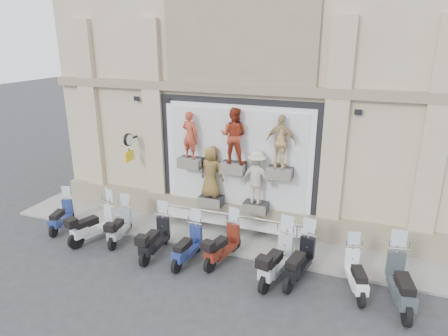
{
  "coord_description": "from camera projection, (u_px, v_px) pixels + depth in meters",
  "views": [
    {
      "loc": [
        4.06,
        -9.18,
        6.45
      ],
      "look_at": [
        -0.08,
        1.9,
        2.51
      ],
      "focal_mm": 32.0,
      "sensor_mm": 36.0,
      "label": 1
    }
  ],
  "objects": [
    {
      "name": "scooter_h",
      "position": [
        300.0,
        254.0,
        10.85
      ],
      "size": [
        0.95,
        2.04,
        1.6
      ],
      "primitive_type": null,
      "rotation": [
        0.0,
        0.0,
        -0.2
      ],
      "color": "black",
      "rests_on": "ground"
    },
    {
      "name": "scooter_i",
      "position": [
        357.0,
        267.0,
        10.38
      ],
      "size": [
        0.99,
        1.85,
        1.44
      ],
      "primitive_type": null,
      "rotation": [
        0.0,
        0.0,
        0.28
      ],
      "color": "white",
      "rests_on": "ground"
    },
    {
      "name": "ground",
      "position": [
        204.0,
        270.0,
        11.55
      ],
      "size": [
        90.0,
        90.0,
        0.0
      ],
      "primitive_type": "plane",
      "color": "#2F2F31",
      "rests_on": "ground"
    },
    {
      "name": "scooter_f",
      "position": [
        223.0,
        239.0,
        11.76
      ],
      "size": [
        0.94,
        1.95,
        1.52
      ],
      "primitive_type": null,
      "rotation": [
        0.0,
        0.0,
        -0.22
      ],
      "color": "#5D1D0F",
      "rests_on": "ground"
    },
    {
      "name": "scooter_d",
      "position": [
        155.0,
        232.0,
        12.14
      ],
      "size": [
        0.64,
        1.92,
        1.54
      ],
      "primitive_type": null,
      "rotation": [
        0.0,
        0.0,
        0.05
      ],
      "color": "black",
      "rests_on": "ground"
    },
    {
      "name": "scooter_g",
      "position": [
        277.0,
        252.0,
        10.88
      ],
      "size": [
        0.96,
        2.12,
        1.66
      ],
      "primitive_type": null,
      "rotation": [
        0.0,
        0.0,
        -0.19
      ],
      "color": "#ACAFB3",
      "rests_on": "ground"
    },
    {
      "name": "scooter_e",
      "position": [
        187.0,
        240.0,
        11.76
      ],
      "size": [
        0.63,
        1.82,
        1.45
      ],
      "primitive_type": null,
      "rotation": [
        0.0,
        0.0,
        -0.06
      ],
      "color": "navy",
      "rests_on": "ground"
    },
    {
      "name": "guard_rail",
      "position": [
        227.0,
        226.0,
        13.18
      ],
      "size": [
        5.06,
        0.1,
        0.93
      ],
      "primitive_type": null,
      "color": "#9EA0A5",
      "rests_on": "ground"
    },
    {
      "name": "building",
      "position": [
        271.0,
        47.0,
        15.88
      ],
      "size": [
        14.0,
        8.6,
        12.0
      ],
      "primitive_type": null,
      "color": "#C5B590",
      "rests_on": "ground"
    },
    {
      "name": "shop_vitrine",
      "position": [
        238.0,
        164.0,
        13.19
      ],
      "size": [
        5.6,
        0.83,
        4.3
      ],
      "color": "black",
      "rests_on": "ground"
    },
    {
      "name": "clock_sign_bracket",
      "position": [
        129.0,
        144.0,
        14.15
      ],
      "size": [
        0.1,
        0.8,
        1.02
      ],
      "color": "black",
      "rests_on": "ground"
    },
    {
      "name": "scooter_j",
      "position": [
        402.0,
        275.0,
        9.81
      ],
      "size": [
        1.0,
        2.2,
        1.72
      ],
      "primitive_type": null,
      "rotation": [
        0.0,
        0.0,
        0.18
      ],
      "color": "#343B3F",
      "rests_on": "ground"
    },
    {
      "name": "scooter_c",
      "position": [
        119.0,
        221.0,
        13.02
      ],
      "size": [
        0.84,
        1.81,
        1.42
      ],
      "primitive_type": null,
      "rotation": [
        0.0,
        0.0,
        0.2
      ],
      "color": "gray",
      "rests_on": "ground"
    },
    {
      "name": "scooter_a",
      "position": [
        60.0,
        210.0,
        13.82
      ],
      "size": [
        0.92,
        1.76,
        1.37
      ],
      "primitive_type": null,
      "rotation": [
        0.0,
        0.0,
        0.27
      ],
      "color": "navy",
      "rests_on": "ground"
    },
    {
      "name": "scooter_b",
      "position": [
        94.0,
        218.0,
        12.99
      ],
      "size": [
        1.18,
        2.06,
        1.61
      ],
      "primitive_type": null,
      "rotation": [
        0.0,
        0.0,
        -0.33
      ],
      "color": "silver",
      "rests_on": "ground"
    },
    {
      "name": "sidewalk",
      "position": [
        228.0,
        236.0,
        13.4
      ],
      "size": [
        16.0,
        2.2,
        0.08
      ],
      "primitive_type": "cube",
      "color": "#999690",
      "rests_on": "ground"
    }
  ]
}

